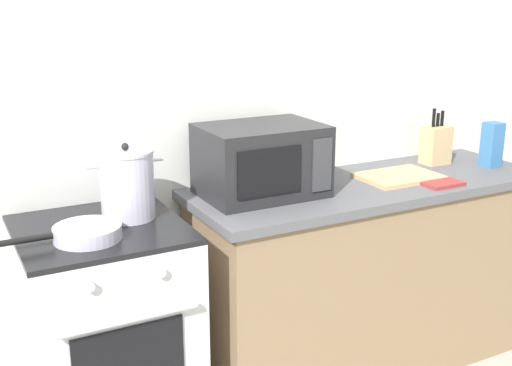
# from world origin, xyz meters

# --- Properties ---
(back_wall) EXTENTS (4.40, 0.10, 2.50)m
(back_wall) POSITION_xyz_m (0.30, 0.97, 1.25)
(back_wall) COLOR silver
(back_wall) RESTS_ON ground_plane
(lower_cabinet_right) EXTENTS (1.64, 0.56, 0.88)m
(lower_cabinet_right) POSITION_xyz_m (0.90, 0.62, 0.44)
(lower_cabinet_right) COLOR #8C7051
(lower_cabinet_right) RESTS_ON ground_plane
(countertop_right) EXTENTS (1.70, 0.60, 0.04)m
(countertop_right) POSITION_xyz_m (0.90, 0.62, 0.90)
(countertop_right) COLOR #59595E
(countertop_right) RESTS_ON lower_cabinet_right
(stove) EXTENTS (0.60, 0.64, 0.92)m
(stove) POSITION_xyz_m (-0.35, 0.60, 0.46)
(stove) COLOR silver
(stove) RESTS_ON ground_plane
(stock_pot) EXTENTS (0.29, 0.21, 0.29)m
(stock_pot) POSITION_xyz_m (-0.22, 0.65, 1.05)
(stock_pot) COLOR silver
(stock_pot) RESTS_ON stove
(frying_pan) EXTENTS (0.43, 0.23, 0.05)m
(frying_pan) POSITION_xyz_m (-0.42, 0.49, 0.95)
(frying_pan) COLOR silver
(frying_pan) RESTS_ON stove
(microwave) EXTENTS (0.50, 0.37, 0.30)m
(microwave) POSITION_xyz_m (0.36, 0.68, 1.07)
(microwave) COLOR #232326
(microwave) RESTS_ON countertop_right
(cutting_board) EXTENTS (0.36, 0.26, 0.02)m
(cutting_board) POSITION_xyz_m (1.04, 0.60, 0.93)
(cutting_board) COLOR tan
(cutting_board) RESTS_ON countertop_right
(knife_block) EXTENTS (0.13, 0.10, 0.28)m
(knife_block) POSITION_xyz_m (1.39, 0.74, 1.02)
(knife_block) COLOR tan
(knife_block) RESTS_ON countertop_right
(pasta_box) EXTENTS (0.08, 0.08, 0.22)m
(pasta_box) POSITION_xyz_m (1.59, 0.57, 1.03)
(pasta_box) COLOR teal
(pasta_box) RESTS_ON countertop_right
(oven_mitt) EXTENTS (0.18, 0.14, 0.02)m
(oven_mitt) POSITION_xyz_m (1.14, 0.44, 0.93)
(oven_mitt) COLOR #993333
(oven_mitt) RESTS_ON countertop_right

